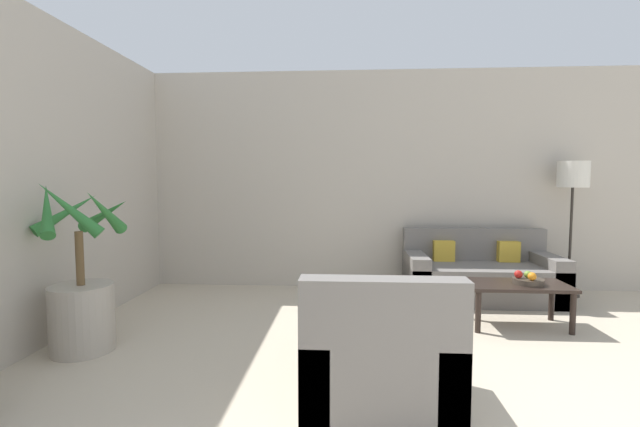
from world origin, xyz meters
name	(u,v)px	position (x,y,z in m)	size (l,w,h in m)	color
wall_back	(432,180)	(0.00, 5.83, 1.35)	(8.57, 0.06, 2.70)	#BCB2A3
potted_palm	(82,298)	(-3.13, 3.60, 0.42)	(0.72, 0.71, 1.36)	#ADA393
sofa_loveseat	(479,276)	(0.46, 5.33, 0.26)	(1.65, 0.82, 0.78)	slate
floor_lamp	(573,181)	(1.54, 5.52, 1.34)	(0.34, 0.34, 1.57)	#2D2823
coffee_table	(517,290)	(0.52, 4.40, 0.34)	(0.90, 0.48, 0.40)	black
fruit_bowl	(528,281)	(0.60, 4.38, 0.43)	(0.27, 0.27, 0.05)	#42382D
apple_red	(518,274)	(0.52, 4.39, 0.49)	(0.07, 0.07, 0.07)	red
apple_green	(528,274)	(0.61, 4.40, 0.49)	(0.07, 0.07, 0.07)	olive
orange_fruit	(532,276)	(0.60, 4.30, 0.49)	(0.07, 0.07, 0.07)	orange
armchair	(378,366)	(-0.86, 2.85, 0.27)	(0.85, 0.81, 0.85)	slate
ottoman	(361,328)	(-0.94, 3.67, 0.20)	(0.54, 0.49, 0.41)	slate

